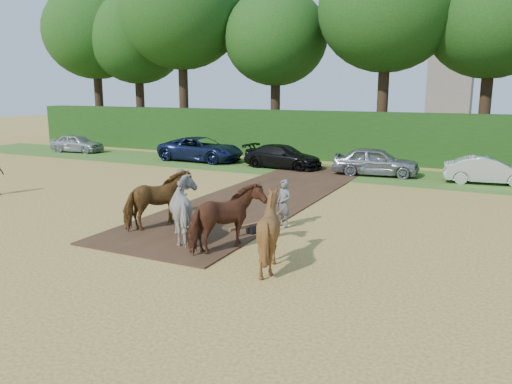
# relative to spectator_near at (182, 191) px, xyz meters

# --- Properties ---
(ground) EXTENTS (120.00, 120.00, 0.00)m
(ground) POSITION_rel_spectator_near_xyz_m (-0.03, -3.01, -0.80)
(ground) COLOR gold
(ground) RESTS_ON ground
(earth_strip) EXTENTS (4.50, 17.00, 0.05)m
(earth_strip) POSITION_rel_spectator_near_xyz_m (1.47, 3.99, -0.78)
(earth_strip) COLOR #472D1C
(earth_strip) RESTS_ON ground
(grass_verge) EXTENTS (50.00, 5.00, 0.03)m
(grass_verge) POSITION_rel_spectator_near_xyz_m (-0.03, 10.99, -0.79)
(grass_verge) COLOR #38601E
(grass_verge) RESTS_ON ground
(hedgerow) EXTENTS (46.00, 1.60, 3.00)m
(hedgerow) POSITION_rel_spectator_near_xyz_m (-0.03, 15.49, 0.70)
(hedgerow) COLOR #14380F
(hedgerow) RESTS_ON ground
(spectator_near) EXTENTS (0.63, 0.79, 1.60)m
(spectator_near) POSITION_rel_spectator_near_xyz_m (0.00, 0.00, 0.00)
(spectator_near) COLOR beige
(spectator_near) RESTS_ON ground
(plough_team) EXTENTS (6.45, 4.85, 1.86)m
(plough_team) POSITION_rel_spectator_near_xyz_m (2.83, -2.77, 0.12)
(plough_team) COLOR brown
(plough_team) RESTS_ON ground
(parked_cars) EXTENTS (36.39, 3.26, 1.48)m
(parked_cars) POSITION_rel_spectator_near_xyz_m (1.94, 11.01, -0.10)
(parked_cars) COLOR #A6A9AD
(parked_cars) RESTS_ON ground
(treeline) EXTENTS (48.70, 10.60, 14.21)m
(treeline) POSITION_rel_spectator_near_xyz_m (-1.73, 18.68, 8.17)
(treeline) COLOR #382616
(treeline) RESTS_ON ground
(church) EXTENTS (5.20, 5.20, 27.00)m
(church) POSITION_rel_spectator_near_xyz_m (3.97, 51.99, 12.93)
(church) COLOR slate
(church) RESTS_ON ground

